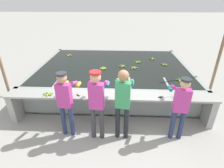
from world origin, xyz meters
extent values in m
plane|color=#A3A099|center=(0.00, 0.00, 0.00)|extent=(80.00, 80.00, 0.00)
cube|color=gray|center=(0.00, 2.45, 0.03)|extent=(5.33, 4.00, 0.06)
cube|color=gray|center=(0.00, 0.51, 0.42)|extent=(5.33, 0.12, 0.83)
cube|color=gray|center=(0.00, 4.39, 0.42)|extent=(5.33, 0.12, 0.83)
cube|color=gray|center=(-2.60, 2.45, 0.42)|extent=(0.12, 4.00, 0.83)
cube|color=gray|center=(2.60, 2.45, 0.42)|extent=(0.12, 4.00, 0.83)
cube|color=black|center=(0.00, 2.45, 0.44)|extent=(5.09, 3.76, 0.77)
cube|color=gray|center=(-1.60, 0.97, 0.42)|extent=(0.06, 0.80, 0.83)
cube|color=gray|center=(-0.53, 0.97, 0.42)|extent=(0.06, 0.80, 0.83)
cube|color=gray|center=(0.53, 0.97, 0.42)|extent=(0.06, 0.80, 0.83)
cube|color=gray|center=(1.60, 0.97, 0.42)|extent=(0.06, 0.80, 0.83)
cube|color=#9E9E99|center=(0.00, 0.23, 0.81)|extent=(5.33, 0.45, 0.05)
cube|color=#9E9E99|center=(-2.56, 0.23, 0.39)|extent=(0.16, 0.41, 0.78)
cube|color=#9E9E99|center=(2.56, 0.23, 0.39)|extent=(0.16, 0.41, 0.78)
cylinder|color=navy|center=(-1.09, -0.30, 0.40)|extent=(0.11, 0.11, 0.81)
cylinder|color=navy|center=(-0.89, -0.32, 0.40)|extent=(0.11, 0.11, 0.81)
cube|color=#BC388E|center=(-0.99, -0.31, 1.10)|extent=(0.34, 0.21, 0.57)
sphere|color=tan|center=(-0.99, -0.31, 1.52)|extent=(0.22, 0.22, 0.22)
cylinder|color=#282D33|center=(-0.99, -0.31, 1.62)|extent=(0.23, 0.23, 0.04)
cylinder|color=#BC388E|center=(-1.12, -0.04, 1.30)|extent=(0.12, 0.32, 0.18)
cylinder|color=gold|center=(-1.09, 0.21, 1.13)|extent=(0.11, 0.21, 0.08)
cylinder|color=#BC388E|center=(-0.80, -0.08, 1.30)|extent=(0.12, 0.32, 0.18)
cylinder|color=gold|center=(-0.77, 0.17, 1.13)|extent=(0.11, 0.21, 0.08)
cylinder|color=#38383D|center=(-0.36, -0.38, 0.42)|extent=(0.11, 0.11, 0.85)
cylinder|color=#38383D|center=(-0.16, -0.40, 0.42)|extent=(0.11, 0.11, 0.85)
cube|color=#BC388E|center=(-0.26, -0.39, 1.15)|extent=(0.33, 0.20, 0.60)
sphere|color=tan|center=(-0.26, -0.39, 1.59)|extent=(0.23, 0.23, 0.23)
cylinder|color=red|center=(-0.26, -0.39, 1.70)|extent=(0.24, 0.24, 0.04)
cylinder|color=#BC388E|center=(-0.39, -0.12, 1.36)|extent=(0.11, 0.32, 0.18)
cylinder|color=teal|center=(-0.37, 0.13, 1.20)|extent=(0.10, 0.21, 0.08)
cylinder|color=#BC388E|center=(-0.08, -0.15, 1.36)|extent=(0.11, 0.32, 0.18)
cylinder|color=teal|center=(-0.05, 0.10, 1.20)|extent=(0.10, 0.21, 0.08)
cylinder|color=#1E2328|center=(0.21, -0.34, 0.43)|extent=(0.11, 0.11, 0.87)
cylinder|color=#1E2328|center=(0.41, -0.37, 0.43)|extent=(0.11, 0.11, 0.87)
cube|color=#38995B|center=(0.31, -0.36, 1.17)|extent=(0.34, 0.21, 0.61)
sphere|color=#9E704C|center=(0.31, -0.36, 1.63)|extent=(0.23, 0.23, 0.23)
cylinder|color=#38995B|center=(0.18, -0.09, 1.39)|extent=(0.12, 0.32, 0.18)
cylinder|color=teal|center=(0.22, 0.16, 1.23)|extent=(0.11, 0.21, 0.08)
cylinder|color=#38995B|center=(0.50, -0.13, 1.39)|extent=(0.12, 0.32, 0.18)
cylinder|color=teal|center=(0.53, 0.12, 1.23)|extent=(0.11, 0.21, 0.08)
cylinder|color=navy|center=(1.49, -0.31, 0.39)|extent=(0.11, 0.11, 0.77)
cylinder|color=navy|center=(1.69, -0.33, 0.39)|extent=(0.11, 0.11, 0.77)
cube|color=#BC388E|center=(1.59, -0.32, 1.05)|extent=(0.33, 0.19, 0.55)
sphere|color=tan|center=(1.59, -0.32, 1.45)|extent=(0.21, 0.21, 0.21)
cylinder|color=#282D33|center=(1.59, -0.32, 1.55)|extent=(0.22, 0.22, 0.04)
cylinder|color=#BC388E|center=(1.44, -0.06, 1.23)|extent=(0.10, 0.31, 0.18)
cylinder|color=teal|center=(1.46, 0.19, 1.07)|extent=(0.10, 0.21, 0.08)
cylinder|color=#BC388E|center=(1.76, -0.08, 1.23)|extent=(0.10, 0.31, 0.18)
cylinder|color=teal|center=(1.78, 0.17, 1.07)|extent=(0.10, 0.21, 0.08)
ellipsoid|color=#93BC3D|center=(-0.34, 1.97, 0.85)|extent=(0.04, 0.17, 0.04)
ellipsoid|color=#93BC3D|center=(-0.30, 1.99, 0.85)|extent=(0.15, 0.14, 0.04)
ellipsoid|color=#93BC3D|center=(-0.29, 2.03, 0.85)|extent=(0.17, 0.07, 0.04)
ellipsoid|color=#93BC3D|center=(-0.31, 2.07, 0.85)|extent=(0.11, 0.17, 0.04)
ellipsoid|color=#93BC3D|center=(-0.36, 2.07, 0.85)|extent=(0.10, 0.17, 0.04)
ellipsoid|color=#93BC3D|center=(-0.39, 2.04, 0.85)|extent=(0.17, 0.08, 0.04)
ellipsoid|color=#93BC3D|center=(-0.38, 1.99, 0.85)|extent=(0.16, 0.13, 0.04)
cylinder|color=tan|center=(-0.34, 2.02, 0.88)|extent=(0.03, 0.03, 0.04)
ellipsoid|color=#8CB738|center=(-1.53, 1.17, 0.85)|extent=(0.17, 0.09, 0.04)
ellipsoid|color=#8CB738|center=(-1.53, 1.22, 0.85)|extent=(0.16, 0.12, 0.04)
ellipsoid|color=#8CB738|center=(-1.57, 1.25, 0.85)|extent=(0.06, 0.17, 0.04)
ellipsoid|color=#8CB738|center=(-1.62, 1.23, 0.85)|extent=(0.14, 0.15, 0.04)
ellipsoid|color=#8CB738|center=(-1.63, 1.19, 0.85)|extent=(0.17, 0.05, 0.04)
ellipsoid|color=#8CB738|center=(-1.61, 1.15, 0.85)|extent=(0.12, 0.16, 0.04)
ellipsoid|color=#8CB738|center=(-1.56, 1.14, 0.85)|extent=(0.09, 0.17, 0.04)
cylinder|color=tan|center=(-1.58, 1.19, 0.88)|extent=(0.03, 0.03, 0.04)
ellipsoid|color=#7FAD33|center=(1.55, 3.19, 0.85)|extent=(0.10, 0.17, 0.04)
ellipsoid|color=#7FAD33|center=(1.48, 3.16, 0.85)|extent=(0.17, 0.10, 0.04)
ellipsoid|color=#7FAD33|center=(1.51, 3.09, 0.85)|extent=(0.10, 0.17, 0.04)
ellipsoid|color=#7FAD33|center=(1.58, 3.12, 0.85)|extent=(0.17, 0.10, 0.04)
cylinder|color=tan|center=(1.53, 3.14, 0.88)|extent=(0.03, 0.03, 0.04)
ellipsoid|color=#7FAD33|center=(0.26, 2.26, 0.85)|extent=(0.17, 0.07, 0.04)
ellipsoid|color=#7FAD33|center=(0.31, 2.22, 0.85)|extent=(0.06, 0.17, 0.04)
ellipsoid|color=#7FAD33|center=(0.37, 2.25, 0.85)|extent=(0.17, 0.11, 0.04)
ellipsoid|color=#7FAD33|center=(0.36, 2.31, 0.85)|extent=(0.14, 0.15, 0.04)
ellipsoid|color=#7FAD33|center=(0.29, 2.32, 0.85)|extent=(0.11, 0.17, 0.04)
cylinder|color=tan|center=(0.32, 2.27, 0.88)|extent=(0.03, 0.03, 0.04)
ellipsoid|color=#8CB738|center=(-1.97, 3.49, 0.85)|extent=(0.17, 0.10, 0.04)
ellipsoid|color=#8CB738|center=(-1.95, 3.42, 0.85)|extent=(0.10, 0.17, 0.04)
ellipsoid|color=#8CB738|center=(-1.87, 3.45, 0.85)|extent=(0.17, 0.10, 0.04)
ellipsoid|color=#8CB738|center=(-1.90, 3.52, 0.85)|extent=(0.10, 0.17, 0.04)
cylinder|color=tan|center=(-1.92, 3.47, 0.88)|extent=(0.03, 0.03, 0.04)
ellipsoid|color=#8CB738|center=(0.93, 2.80, 0.85)|extent=(0.06, 0.17, 0.04)
ellipsoid|color=#8CB738|center=(0.88, 2.77, 0.85)|extent=(0.17, 0.11, 0.04)
ellipsoid|color=#8CB738|center=(0.89, 2.71, 0.85)|extent=(0.14, 0.15, 0.04)
ellipsoid|color=#8CB738|center=(0.95, 2.70, 0.85)|extent=(0.11, 0.17, 0.04)
ellipsoid|color=#8CB738|center=(0.98, 2.76, 0.85)|extent=(0.17, 0.06, 0.04)
cylinder|color=tan|center=(0.93, 2.75, 0.88)|extent=(0.03, 0.03, 0.04)
ellipsoid|color=#8CB738|center=(0.75, 2.07, 0.85)|extent=(0.09, 0.17, 0.04)
ellipsoid|color=#8CB738|center=(0.79, 2.13, 0.85)|extent=(0.17, 0.04, 0.04)
ellipsoid|color=#8CB738|center=(0.75, 2.18, 0.85)|extent=(0.08, 0.17, 0.04)
ellipsoid|color=#8CB738|center=(0.69, 2.16, 0.85)|extent=(0.16, 0.12, 0.04)
ellipsoid|color=#8CB738|center=(0.69, 2.09, 0.85)|extent=(0.16, 0.13, 0.04)
cylinder|color=tan|center=(0.73, 2.13, 0.88)|extent=(0.03, 0.03, 0.04)
ellipsoid|color=#9EC642|center=(1.99, 1.20, 0.85)|extent=(0.17, 0.08, 0.04)
ellipsoid|color=#9EC642|center=(2.01, 1.14, 0.85)|extent=(0.12, 0.16, 0.04)
ellipsoid|color=#9EC642|center=(2.08, 1.14, 0.85)|extent=(0.13, 0.15, 0.04)
ellipsoid|color=#9EC642|center=(2.10, 1.21, 0.85)|extent=(0.17, 0.09, 0.04)
ellipsoid|color=#9EC642|center=(2.04, 1.24, 0.85)|extent=(0.04, 0.17, 0.04)
cylinder|color=tan|center=(2.04, 1.19, 0.88)|extent=(0.03, 0.03, 0.04)
ellipsoid|color=#75A333|center=(1.87, 2.55, 0.85)|extent=(0.07, 0.17, 0.04)
ellipsoid|color=#75A333|center=(1.81, 2.52, 0.85)|extent=(0.17, 0.11, 0.04)
ellipsoid|color=#75A333|center=(1.82, 2.46, 0.85)|extent=(0.15, 0.14, 0.04)
ellipsoid|color=#75A333|center=(1.88, 2.45, 0.85)|extent=(0.11, 0.17, 0.04)
ellipsoid|color=#75A333|center=(1.91, 2.50, 0.85)|extent=(0.17, 0.06, 0.04)
cylinder|color=tan|center=(1.86, 2.49, 0.88)|extent=(0.03, 0.03, 0.04)
ellipsoid|color=#93BC3D|center=(1.80, 0.15, 0.85)|extent=(0.13, 0.16, 0.04)
ellipsoid|color=#93BC3D|center=(1.87, 0.14, 0.85)|extent=(0.13, 0.16, 0.04)
ellipsoid|color=#93BC3D|center=(1.89, 0.21, 0.85)|extent=(0.17, 0.08, 0.04)
ellipsoid|color=#93BC3D|center=(1.83, 0.24, 0.85)|extent=(0.04, 0.17, 0.04)
ellipsoid|color=#93BC3D|center=(1.78, 0.21, 0.85)|extent=(0.17, 0.09, 0.04)
cylinder|color=tan|center=(1.83, 0.19, 0.89)|extent=(0.03, 0.03, 0.04)
ellipsoid|color=#7FAD33|center=(-1.63, 0.17, 0.85)|extent=(0.17, 0.05, 0.04)
ellipsoid|color=#7FAD33|center=(-1.61, 0.13, 0.85)|extent=(0.14, 0.15, 0.04)
ellipsoid|color=#7FAD33|center=(-1.57, 0.11, 0.85)|extent=(0.06, 0.17, 0.04)
ellipsoid|color=#7FAD33|center=(-1.53, 0.14, 0.85)|extent=(0.16, 0.12, 0.04)
ellipsoid|color=#7FAD33|center=(-1.52, 0.18, 0.85)|extent=(0.17, 0.09, 0.04)
ellipsoid|color=#7FAD33|center=(-1.55, 0.22, 0.85)|extent=(0.09, 0.17, 0.04)
ellipsoid|color=#7FAD33|center=(-1.60, 0.21, 0.85)|extent=(0.12, 0.16, 0.04)
cylinder|color=tan|center=(-1.57, 0.17, 0.89)|extent=(0.03, 0.03, 0.04)
cube|color=silver|center=(1.44, 0.20, 0.84)|extent=(0.20, 0.09, 0.00)
cube|color=black|center=(1.24, 0.15, 0.84)|extent=(0.10, 0.05, 0.02)
cube|color=silver|center=(-0.66, 0.01, 0.84)|extent=(0.16, 0.16, 0.00)
cube|color=black|center=(-0.80, 0.16, 0.84)|extent=(0.09, 0.09, 0.02)
cylinder|color=#846647|center=(3.30, 1.75, 1.60)|extent=(0.09, 0.09, 3.20)
camera|label=1|loc=(0.22, -3.60, 3.04)|focal=28.00mm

